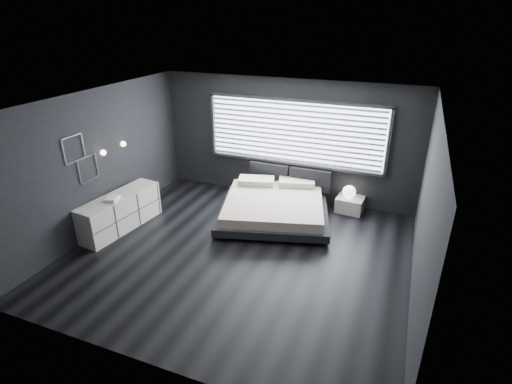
% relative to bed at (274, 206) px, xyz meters
% --- Properties ---
extents(room, '(6.04, 6.00, 2.80)m').
position_rel_bed_xyz_m(room, '(-0.12, -1.59, 1.13)').
color(room, black).
rests_on(room, ground).
extents(window, '(4.14, 0.09, 1.52)m').
position_rel_bed_xyz_m(window, '(0.08, 1.10, 1.34)').
color(window, white).
rests_on(window, ground).
extents(headboard, '(1.96, 0.16, 0.52)m').
position_rel_bed_xyz_m(headboard, '(0.01, 1.05, 0.30)').
color(headboard, black).
rests_on(headboard, ground).
extents(sconce_near, '(0.18, 0.11, 0.11)m').
position_rel_bed_xyz_m(sconce_near, '(-3.01, -1.54, 1.33)').
color(sconce_near, silver).
rests_on(sconce_near, ground).
extents(sconce_far, '(0.18, 0.11, 0.11)m').
position_rel_bed_xyz_m(sconce_far, '(-3.01, -0.94, 1.33)').
color(sconce_far, silver).
rests_on(sconce_far, ground).
extents(wall_art_upper, '(0.01, 0.48, 0.48)m').
position_rel_bed_xyz_m(wall_art_upper, '(-3.10, -2.14, 1.58)').
color(wall_art_upper, '#47474C').
rests_on(wall_art_upper, ground).
extents(wall_art_lower, '(0.01, 0.48, 0.48)m').
position_rel_bed_xyz_m(wall_art_lower, '(-3.10, -1.89, 1.11)').
color(wall_art_lower, '#47474C').
rests_on(wall_art_lower, ground).
extents(bed, '(2.77, 2.70, 0.59)m').
position_rel_bed_xyz_m(bed, '(0.00, 0.00, 0.00)').
color(bed, black).
rests_on(bed, ground).
extents(nightstand, '(0.61, 0.52, 0.34)m').
position_rel_bed_xyz_m(nightstand, '(1.48, 0.91, -0.11)').
color(nightstand, beige).
rests_on(nightstand, ground).
extents(orb_lamp, '(0.29, 0.29, 0.29)m').
position_rel_bed_xyz_m(orb_lamp, '(1.44, 0.87, 0.21)').
color(orb_lamp, white).
rests_on(orb_lamp, nightstand).
extents(dresser, '(0.74, 1.89, 0.74)m').
position_rel_bed_xyz_m(dresser, '(-2.77, -1.58, 0.09)').
color(dresser, beige).
rests_on(dresser, ground).
extents(book_stack, '(0.30, 0.36, 0.06)m').
position_rel_bed_xyz_m(book_stack, '(-2.74, -1.79, 0.49)').
color(book_stack, silver).
rests_on(book_stack, dresser).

